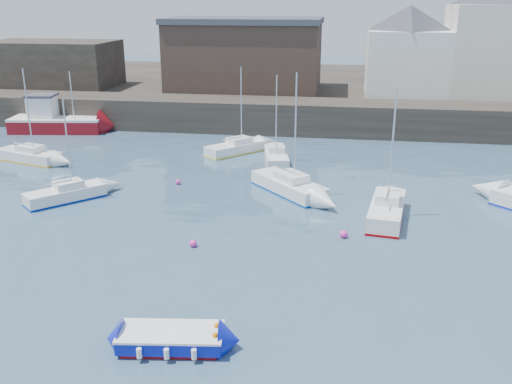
# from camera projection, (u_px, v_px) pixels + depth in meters

# --- Properties ---
(water) EXTENTS (220.00, 220.00, 0.00)m
(water) POSITION_uv_depth(u_px,v_px,m) (211.00, 322.00, 23.06)
(water) COLOR #2D4760
(water) RESTS_ON ground
(quay_wall) EXTENTS (90.00, 5.00, 3.00)m
(quay_wall) POSITION_uv_depth(u_px,v_px,m) (292.00, 116.00, 55.29)
(quay_wall) COLOR #28231E
(quay_wall) RESTS_ON ground
(land_strip) EXTENTS (90.00, 32.00, 2.80)m
(land_strip) POSITION_uv_depth(u_px,v_px,m) (306.00, 89.00, 72.15)
(land_strip) COLOR #28231E
(land_strip) RESTS_ON ground
(bldg_east_a) EXTENTS (13.36, 13.36, 11.80)m
(bldg_east_a) POSITION_uv_depth(u_px,v_px,m) (501.00, 36.00, 56.57)
(bldg_east_a) COLOR beige
(bldg_east_a) RESTS_ON land_strip
(bldg_east_d) EXTENTS (11.14, 11.14, 8.95)m
(bldg_east_d) POSITION_uv_depth(u_px,v_px,m) (407.00, 50.00, 57.87)
(bldg_east_d) COLOR white
(bldg_east_d) RESTS_ON land_strip
(warehouse) EXTENTS (16.40, 10.40, 7.60)m
(warehouse) POSITION_uv_depth(u_px,v_px,m) (245.00, 54.00, 61.99)
(warehouse) COLOR #3D2D26
(warehouse) RESTS_ON land_strip
(bldg_west) EXTENTS (14.00, 8.00, 5.00)m
(bldg_west) POSITION_uv_depth(u_px,v_px,m) (53.00, 64.00, 64.67)
(bldg_west) COLOR #353028
(bldg_west) RESTS_ON land_strip
(blue_dinghy) EXTENTS (4.08, 2.27, 0.74)m
(blue_dinghy) POSITION_uv_depth(u_px,v_px,m) (171.00, 338.00, 21.21)
(blue_dinghy) COLOR maroon
(blue_dinghy) RESTS_ON ground
(fishing_boat) EXTENTS (9.15, 4.46, 5.82)m
(fishing_boat) POSITION_uv_depth(u_px,v_px,m) (55.00, 120.00, 55.43)
(fishing_boat) COLOR maroon
(fishing_boat) RESTS_ON ground
(sailboat_a) EXTENTS (4.59, 4.82, 6.56)m
(sailboat_a) POSITION_uv_depth(u_px,v_px,m) (66.00, 194.00, 36.68)
(sailboat_a) COLOR white
(sailboat_a) RESTS_ON ground
(sailboat_b) EXTENTS (5.67, 5.97, 8.04)m
(sailboat_b) POSITION_uv_depth(u_px,v_px,m) (289.00, 185.00, 38.12)
(sailboat_b) COLOR white
(sailboat_b) RESTS_ON ground
(sailboat_c) EXTENTS (2.64, 5.97, 7.59)m
(sailboat_c) POSITION_uv_depth(u_px,v_px,m) (387.00, 210.00, 33.57)
(sailboat_c) COLOR white
(sailboat_c) RESTS_ON ground
(sailboat_e) EXTENTS (6.02, 3.43, 7.38)m
(sailboat_e) POSITION_uv_depth(u_px,v_px,m) (29.00, 155.00, 45.48)
(sailboat_e) COLOR white
(sailboat_e) RESTS_ON ground
(sailboat_f) EXTENTS (2.64, 5.46, 6.81)m
(sailboat_f) POSITION_uv_depth(u_px,v_px,m) (276.00, 156.00, 45.19)
(sailboat_f) COLOR white
(sailboat_f) RESTS_ON ground
(sailboat_h) EXTENTS (5.02, 5.29, 7.12)m
(sailboat_h) POSITION_uv_depth(u_px,v_px,m) (237.00, 147.00, 47.95)
(sailboat_h) COLOR white
(sailboat_h) RESTS_ON ground
(buoy_near) EXTENTS (0.40, 0.40, 0.40)m
(buoy_near) POSITION_uv_depth(u_px,v_px,m) (193.00, 247.00, 30.01)
(buoy_near) COLOR #FF32AC
(buoy_near) RESTS_ON ground
(buoy_mid) EXTENTS (0.45, 0.45, 0.45)m
(buoy_mid) POSITION_uv_depth(u_px,v_px,m) (344.00, 237.00, 31.15)
(buoy_mid) COLOR #FF32AC
(buoy_mid) RESTS_ON ground
(buoy_far) EXTENTS (0.36, 0.36, 0.36)m
(buoy_far) POSITION_uv_depth(u_px,v_px,m) (178.00, 184.00, 40.03)
(buoy_far) COLOR #FF32AC
(buoy_far) RESTS_ON ground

